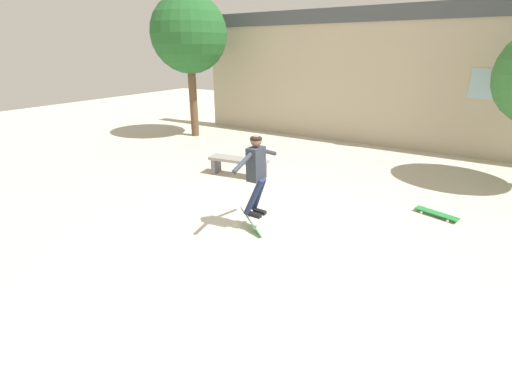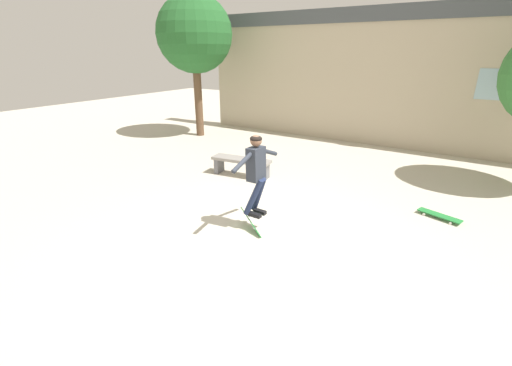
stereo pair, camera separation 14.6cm
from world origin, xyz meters
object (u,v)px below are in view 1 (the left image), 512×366
at_px(skater, 256,168).
at_px(skateboard_flipping, 252,223).
at_px(tree_left, 189,35).
at_px(skateboard_resting, 437,213).
at_px(park_bench, 239,163).

relative_size(skater, skateboard_flipping, 2.33).
bearing_deg(tree_left, skateboard_resting, -18.48).
height_order(skater, skateboard_flipping, skater).
xyz_separation_m(park_bench, skateboard_resting, (4.97, 0.07, -0.30)).
xyz_separation_m(tree_left, park_bench, (4.26, -3.15, -3.46)).
xyz_separation_m(tree_left, skateboard_resting, (9.23, -3.08, -3.76)).
height_order(park_bench, skateboard_resting, park_bench).
distance_m(skater, skateboard_resting, 4.02).
bearing_deg(skater, tree_left, 141.51).
xyz_separation_m(tree_left, skateboard_flipping, (6.19, -5.58, -3.69)).
bearing_deg(skater, park_bench, 133.06).
relative_size(tree_left, skateboard_resting, 5.99).
bearing_deg(skateboard_resting, skater, 55.89).
bearing_deg(skateboard_flipping, park_bench, 154.30).
relative_size(tree_left, skateboard_flipping, 7.83).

